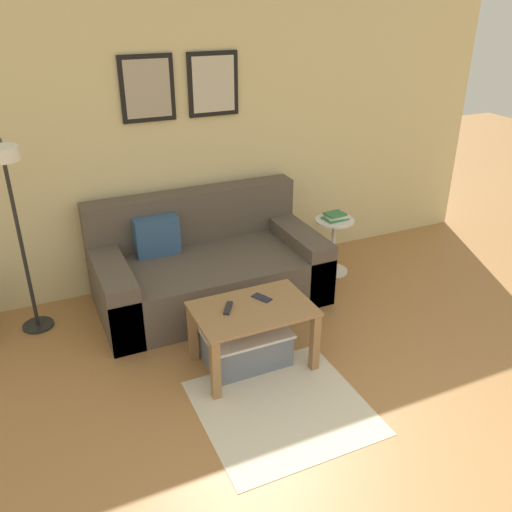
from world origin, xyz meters
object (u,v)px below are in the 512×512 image
object	(u,v)px
cell_phone	(262,298)
coffee_table	(253,320)
side_table	(333,241)
book_stack	(335,216)
couch	(207,268)
storage_bin	(246,346)
floor_lamp	(12,203)
remote_control	(228,308)

from	to	relation	value
cell_phone	coffee_table	bearing A→B (deg)	-165.90
side_table	book_stack	world-z (taller)	book_stack
couch	book_stack	distance (m)	1.26
storage_bin	side_table	xyz separation A→B (m)	(1.28, 0.93, 0.19)
side_table	couch	bearing A→B (deg)	178.56
side_table	cell_phone	distance (m)	1.45
cell_phone	storage_bin	bearing A→B (deg)	172.21
coffee_table	floor_lamp	bearing A→B (deg)	144.93
side_table	cell_phone	size ratio (longest dim) A/B	3.75
coffee_table	remote_control	xyz separation A→B (m)	(-0.16, 0.05, 0.11)
cell_phone	couch	bearing A→B (deg)	69.75
storage_bin	floor_lamp	bearing A→B (deg)	145.47
remote_control	couch	bearing A→B (deg)	110.51
floor_lamp	book_stack	distance (m)	2.66
side_table	book_stack	bearing A→B (deg)	47.03
book_stack	couch	bearing A→B (deg)	179.20
coffee_table	book_stack	distance (m)	1.61
remote_control	cell_phone	bearing A→B (deg)	39.90
couch	storage_bin	xyz separation A→B (m)	(-0.06, -0.96, -0.15)
storage_bin	side_table	world-z (taller)	side_table
couch	storage_bin	world-z (taller)	couch
book_stack	remote_control	world-z (taller)	book_stack
couch	remote_control	xyz separation A→B (m)	(-0.19, -0.95, 0.18)
side_table	cell_phone	xyz separation A→B (m)	(-1.14, -0.88, 0.15)
floor_lamp	remote_control	distance (m)	1.62
floor_lamp	side_table	distance (m)	2.71
couch	coffee_table	size ratio (longest dim) A/B	2.30
coffee_table	book_stack	world-z (taller)	book_stack
side_table	floor_lamp	bearing A→B (deg)	-179.45
remote_control	coffee_table	bearing A→B (deg)	14.38
storage_bin	cell_phone	bearing A→B (deg)	17.47
floor_lamp	book_stack	size ratio (longest dim) A/B	6.82
floor_lamp	couch	bearing A→B (deg)	2.30
cell_phone	book_stack	bearing A→B (deg)	12.67
coffee_table	cell_phone	bearing A→B (deg)	39.36
storage_bin	remote_control	world-z (taller)	remote_control
cell_phone	floor_lamp	bearing A→B (deg)	124.21
book_stack	floor_lamp	bearing A→B (deg)	-179.16
side_table	storage_bin	bearing A→B (deg)	-144.08
couch	book_stack	xyz separation A→B (m)	(1.23, -0.02, 0.27)
book_stack	remote_control	size ratio (longest dim) A/B	1.47
book_stack	storage_bin	bearing A→B (deg)	-143.95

